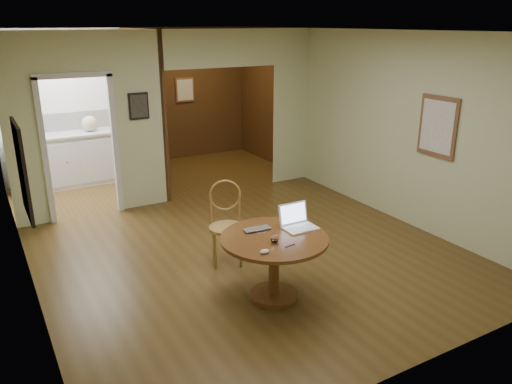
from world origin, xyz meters
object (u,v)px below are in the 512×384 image
chair (226,218)px  closed_laptop (259,231)px  open_laptop (297,221)px  dining_table (274,253)px

chair → closed_laptop: 0.85m
chair → open_laptop: chair is taller
dining_table → closed_laptop: closed_laptop is taller
open_laptop → chair: bearing=113.7°
dining_table → closed_laptop: size_ratio=3.80×
dining_table → open_laptop: (0.35, 0.11, 0.25)m
dining_table → chair: chair is taller
chair → closed_laptop: (-0.03, -0.84, 0.15)m
open_laptop → closed_laptop: bearing=168.7°
closed_laptop → open_laptop: bearing=-7.4°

